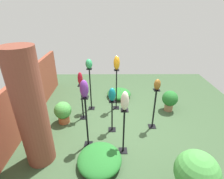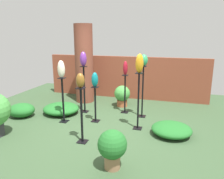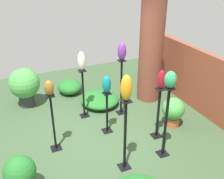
# 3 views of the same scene
# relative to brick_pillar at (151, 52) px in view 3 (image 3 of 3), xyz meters

# --- Properties ---
(ground_plane) EXTENTS (8.00, 8.00, 0.00)m
(ground_plane) POSITION_rel_brick_pillar_xyz_m (1.19, -1.89, -1.26)
(ground_plane) COLOR #385133
(brick_wall_back) EXTENTS (5.60, 0.12, 1.46)m
(brick_wall_back) POSITION_rel_brick_pillar_xyz_m (1.19, 0.79, -0.53)
(brick_wall_back) COLOR brown
(brick_wall_back) RESTS_ON ground
(brick_pillar) EXTENTS (0.59, 0.59, 2.52)m
(brick_pillar) POSITION_rel_brick_pillar_xyz_m (0.00, 0.00, 0.00)
(brick_pillar) COLOR brown
(brick_pillar) RESTS_ON ground
(pedestal_teal) EXTENTS (0.20, 0.20, 0.92)m
(pedestal_teal) POSITION_rel_brick_pillar_xyz_m (0.97, -1.58, -0.85)
(pedestal_teal) COLOR black
(pedestal_teal) RESTS_ON ground
(pedestal_bronze) EXTENTS (0.20, 0.20, 1.17)m
(pedestal_bronze) POSITION_rel_brick_pillar_xyz_m (1.10, -2.71, -0.73)
(pedestal_bronze) COLOR black
(pedestal_bronze) RESTS_ON ground
(pedestal_ruby) EXTENTS (0.20, 0.20, 1.10)m
(pedestal_ruby) POSITION_rel_brick_pillar_xyz_m (1.54, -0.71, -0.76)
(pedestal_ruby) COLOR black
(pedestal_ruby) RESTS_ON ground
(pedestal_amber) EXTENTS (0.20, 0.20, 1.35)m
(pedestal_amber) POSITION_rel_brick_pillar_xyz_m (2.09, -1.72, -0.64)
(pedestal_amber) COLOR black
(pedestal_amber) RESTS_ON ground
(pedestal_ivory) EXTENTS (0.20, 0.20, 1.15)m
(pedestal_ivory) POSITION_rel_brick_pillar_xyz_m (0.20, -1.83, -0.73)
(pedestal_ivory) COLOR black
(pedestal_ivory) RESTS_ON ground
(pedestal_violet) EXTENTS (0.20, 0.20, 1.33)m
(pedestal_violet) POSITION_rel_brick_pillar_xyz_m (0.41, -0.99, -0.65)
(pedestal_violet) COLOR black
(pedestal_violet) RESTS_ON ground
(pedestal_jade) EXTENTS (0.20, 0.20, 1.40)m
(pedestal_jade) POSITION_rel_brick_pillar_xyz_m (2.07, -0.90, -0.62)
(pedestal_jade) COLOR black
(pedestal_jade) RESTS_ON ground
(art_vase_teal) EXTENTS (0.16, 0.18, 0.37)m
(art_vase_teal) POSITION_rel_brick_pillar_xyz_m (0.97, -1.58, -0.16)
(art_vase_teal) COLOR #0F727A
(art_vase_teal) RESTS_ON pedestal_teal
(art_vase_bronze) EXTENTS (0.17, 0.17, 0.29)m
(art_vase_bronze) POSITION_rel_brick_pillar_xyz_m (1.10, -2.71, 0.05)
(art_vase_bronze) COLOR brown
(art_vase_bronze) RESTS_ON pedestal_bronze
(art_vase_ruby) EXTENTS (0.13, 0.14, 0.38)m
(art_vase_ruby) POSITION_rel_brick_pillar_xyz_m (1.54, -0.71, 0.03)
(art_vase_ruby) COLOR maroon
(art_vase_ruby) RESTS_ON pedestal_ruby
(art_vase_amber) EXTENTS (0.18, 0.19, 0.43)m
(art_vase_amber) POSITION_rel_brick_pillar_xyz_m (2.09, -1.72, 0.30)
(art_vase_amber) COLOR orange
(art_vase_amber) RESTS_ON pedestal_amber
(art_vase_ivory) EXTENTS (0.18, 0.17, 0.43)m
(art_vase_ivory) POSITION_rel_brick_pillar_xyz_m (0.20, -1.83, 0.11)
(art_vase_ivory) COLOR beige
(art_vase_ivory) RESTS_ON pedestal_ivory
(art_vase_violet) EXTENTS (0.18, 0.19, 0.40)m
(art_vase_violet) POSITION_rel_brick_pillar_xyz_m (0.41, -0.99, 0.27)
(art_vase_violet) COLOR #6B2D8C
(art_vase_violet) RESTS_ON pedestal_violet
(art_vase_jade) EXTENTS (0.21, 0.20, 0.30)m
(art_vase_jade) POSITION_rel_brick_pillar_xyz_m (2.07, -0.90, 0.28)
(art_vase_jade) COLOR #2D9356
(art_vase_jade) RESTS_ON pedestal_jade
(potted_plant_back_center) EXTENTS (0.49, 0.49, 0.68)m
(potted_plant_back_center) POSITION_rel_brick_pillar_xyz_m (1.96, -3.42, -0.86)
(potted_plant_back_center) COLOR #936B4C
(potted_plant_back_center) RESTS_ON ground
(potted_plant_front_left) EXTENTS (0.74, 0.74, 0.98)m
(potted_plant_front_left) POSITION_rel_brick_pillar_xyz_m (-0.87, -2.98, -0.70)
(potted_plant_front_left) COLOR #2D2D33
(potted_plant_front_left) RESTS_ON ground
(potted_plant_mid_right) EXTENTS (0.49, 0.49, 0.66)m
(potted_plant_mid_right) POSITION_rel_brick_pillar_xyz_m (1.33, -0.18, -0.90)
(potted_plant_mid_right) COLOR #B25B38
(potted_plant_mid_right) RESTS_ON ground
(foliage_bed_west) EXTENTS (1.02, 0.95, 0.28)m
(foliage_bed_west) POSITION_rel_brick_pillar_xyz_m (-0.18, -1.30, -1.12)
(foliage_bed_west) COLOR #236B28
(foliage_bed_west) RESTS_ON ground
(foliage_bed_center) EXTENTS (0.71, 0.65, 0.36)m
(foliage_bed_center) POSITION_rel_brick_pillar_xyz_m (-1.10, -1.82, -1.08)
(foliage_bed_center) COLOR #236B28
(foliage_bed_center) RESTS_ON ground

